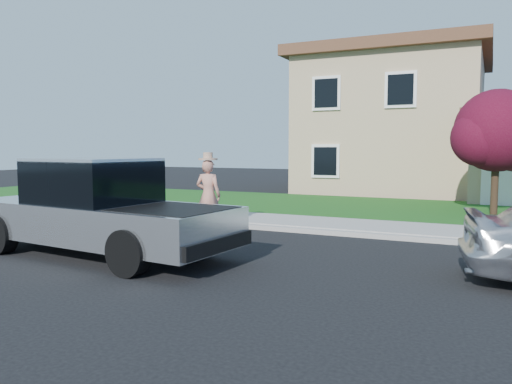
# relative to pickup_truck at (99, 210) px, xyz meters

# --- Properties ---
(ground) EXTENTS (80.00, 80.00, 0.00)m
(ground) POSITION_rel_pickup_truck_xyz_m (2.61, 1.41, -0.92)
(ground) COLOR black
(ground) RESTS_ON ground
(curb) EXTENTS (40.00, 0.20, 0.12)m
(curb) POSITION_rel_pickup_truck_xyz_m (3.61, 4.31, -0.86)
(curb) COLOR gray
(curb) RESTS_ON ground
(sidewalk) EXTENTS (40.00, 2.00, 0.15)m
(sidewalk) POSITION_rel_pickup_truck_xyz_m (3.61, 5.41, -0.84)
(sidewalk) COLOR gray
(sidewalk) RESTS_ON ground
(lawn) EXTENTS (40.00, 7.00, 0.10)m
(lawn) POSITION_rel_pickup_truck_xyz_m (3.61, 9.91, -0.87)
(lawn) COLOR #164B15
(lawn) RESTS_ON ground
(house) EXTENTS (14.00, 11.30, 6.85)m
(house) POSITION_rel_pickup_truck_xyz_m (3.92, 17.79, 2.25)
(house) COLOR tan
(house) RESTS_ON ground
(pickup_truck) EXTENTS (6.16, 2.61, 1.97)m
(pickup_truck) POSITION_rel_pickup_truck_xyz_m (0.00, 0.00, 0.00)
(pickup_truck) COLOR black
(pickup_truck) RESTS_ON ground
(woman) EXTENTS (0.72, 0.51, 2.06)m
(woman) POSITION_rel_pickup_truck_xyz_m (0.45, 3.56, 0.06)
(woman) COLOR tan
(woman) RESTS_ON ground
(ornamental_tree) EXTENTS (2.84, 2.56, 3.90)m
(ornamental_tree) POSITION_rel_pickup_truck_xyz_m (7.30, 9.61, 1.67)
(ornamental_tree) COLOR black
(ornamental_tree) RESTS_ON lawn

